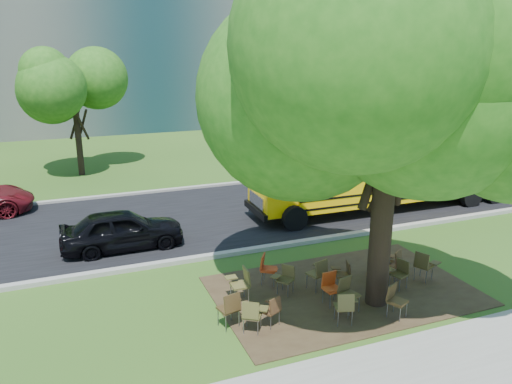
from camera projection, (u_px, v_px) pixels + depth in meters
name	position (u px, v px, depth m)	size (l,w,h in m)	color
ground	(303.00, 289.00, 13.86)	(160.00, 160.00, 0.00)	#274C17
dirt_patch	(343.00, 291.00, 13.76)	(7.00, 4.50, 0.03)	#382819
asphalt_road	(225.00, 214.00, 20.11)	(80.00, 8.00, 0.04)	black
kerb_near	(262.00, 248.00, 16.52)	(80.00, 0.25, 0.14)	gray
kerb_far	(198.00, 187.00, 23.76)	(80.00, 0.25, 0.14)	gray
bg_tree_2	(74.00, 94.00, 25.22)	(4.80, 4.80, 6.62)	black
bg_tree_3	(321.00, 74.00, 27.79)	(5.60, 5.60, 7.84)	black
bg_tree_4	(446.00, 84.00, 29.90)	(5.00, 5.00, 6.85)	black
main_tree	(393.00, 75.00, 11.49)	(7.18, 7.18, 9.47)	black
school_bus	(399.00, 168.00, 20.69)	(11.68, 2.84, 2.84)	#FFC008
chair_0	(230.00, 306.00, 11.83)	(0.64, 0.66, 0.94)	#402E17
chair_1	(253.00, 313.00, 11.59)	(0.74, 0.58, 0.87)	#4D4821
chair_2	(272.00, 308.00, 11.89)	(0.55, 0.65, 0.81)	#472D19
chair_3	(331.00, 285.00, 12.90)	(0.58, 0.55, 0.89)	#BE4014
chair_4	(345.00, 305.00, 11.96)	(0.68, 0.53, 0.88)	brown
chair_5	(395.00, 298.00, 12.26)	(0.60, 0.70, 0.88)	#4C351B
chair_6	(399.00, 271.00, 13.81)	(0.63, 0.58, 0.84)	#41381C
chair_7	(424.00, 264.00, 14.17)	(0.72, 0.62, 0.92)	#41381C
chair_8	(241.00, 281.00, 13.06)	(0.56, 0.63, 0.95)	brown
chair_9	(285.00, 276.00, 13.52)	(0.69, 0.55, 0.81)	#504422
chair_10	(267.00, 267.00, 14.01)	(0.59, 0.75, 0.89)	#BC3A14
chair_11	(319.00, 271.00, 13.67)	(0.64, 0.68, 0.93)	#4F4422
chair_12	(376.00, 261.00, 14.46)	(0.49, 0.53, 0.82)	brown
chair_13	(394.00, 261.00, 14.30)	(0.62, 0.78, 0.93)	#50301C
chair_14	(344.00, 272.00, 13.80)	(0.50, 0.63, 0.81)	#3F2C16
chair_15	(347.00, 291.00, 12.57)	(0.62, 0.66, 0.91)	#483C1F
black_car	(122.00, 230.00, 16.50)	(1.60, 3.97, 1.35)	black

